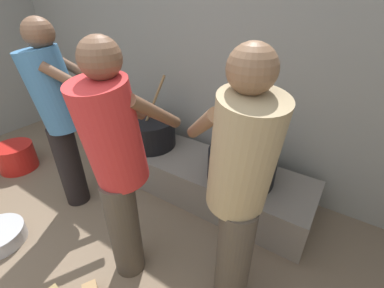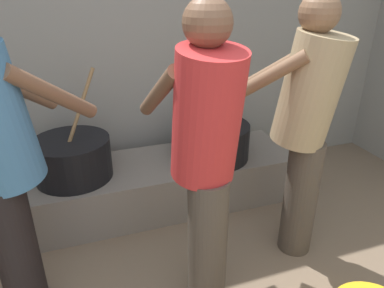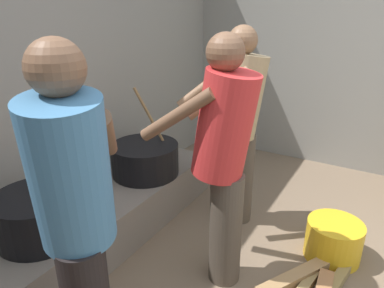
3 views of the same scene
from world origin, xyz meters
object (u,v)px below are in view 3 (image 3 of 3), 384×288
object	(u,v)px
cooking_pot_main	(145,159)
cook_in_red_shirt	(223,153)
cooking_pot_secondary	(39,215)
cook_in_blue_shirt	(76,212)
cook_in_tan_shirt	(240,118)
bucket_yellow_plastic	(333,240)

from	to	relation	value
cooking_pot_main	cook_in_red_shirt	distance (m)	1.05
cooking_pot_secondary	cook_in_red_shirt	size ratio (longest dim) A/B	0.48
cooking_pot_secondary	cook_in_blue_shirt	distance (m)	0.84
cook_in_blue_shirt	cook_in_tan_shirt	xyz separation A→B (m)	(1.53, -0.04, -0.02)
cook_in_tan_shirt	bucket_yellow_plastic	bearing A→B (deg)	-96.80
cooking_pot_secondary	cook_in_tan_shirt	size ratio (longest dim) A/B	0.47
cook_in_tan_shirt	bucket_yellow_plastic	xyz separation A→B (m)	(-0.09, -0.78, -0.73)
cooking_pot_secondary	cook_in_blue_shirt	bearing A→B (deg)	-112.03
cook_in_red_shirt	cooking_pot_main	bearing A→B (deg)	65.87
cooking_pot_main	cook_in_tan_shirt	xyz separation A→B (m)	(0.26, -0.70, 0.39)
cooking_pot_secondary	cook_in_red_shirt	xyz separation A→B (m)	(0.60, -0.91, 0.38)
bucket_yellow_plastic	cook_in_tan_shirt	bearing A→B (deg)	83.20
cook_in_blue_shirt	cook_in_red_shirt	world-z (taller)	cook_in_blue_shirt
cooking_pot_main	bucket_yellow_plastic	world-z (taller)	cooking_pot_main
cook_in_red_shirt	cook_in_tan_shirt	world-z (taller)	cook_in_tan_shirt
cooking_pot_main	cooking_pot_secondary	distance (m)	0.99
cooking_pot_main	bucket_yellow_plastic	bearing A→B (deg)	-83.57
cook_in_blue_shirt	cook_in_red_shirt	bearing A→B (deg)	-14.17
cooking_pot_main	cook_in_red_shirt	world-z (taller)	cook_in_red_shirt
cooking_pot_secondary	cook_in_blue_shirt	xyz separation A→B (m)	(-0.28, -0.69, 0.40)
cooking_pot_secondary	cook_in_blue_shirt	world-z (taller)	cook_in_blue_shirt
cook_in_blue_shirt	cook_in_tan_shirt	bearing A→B (deg)	-1.41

